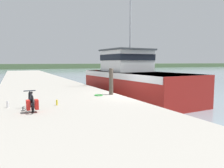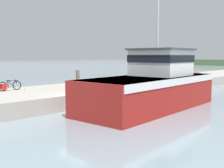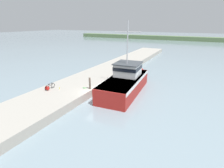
% 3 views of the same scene
% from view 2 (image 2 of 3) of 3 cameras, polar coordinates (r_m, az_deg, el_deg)
% --- Properties ---
extents(ground_plane, '(320.00, 320.00, 0.00)m').
position_cam_2_polar(ground_plane, '(16.48, -5.56, -5.63)').
color(ground_plane, gray).
extents(dock_pier, '(6.27, 80.00, 0.93)m').
position_cam_2_polar(dock_pier, '(19.57, -13.05, -2.57)').
color(dock_pier, '#A39E93').
rests_on(dock_pier, ground_plane).
extents(fishing_boat_main, '(4.56, 12.25, 8.92)m').
position_cam_2_polar(fishing_boat_main, '(17.77, 8.70, -0.16)').
color(fishing_boat_main, maroon).
rests_on(fishing_boat_main, ground_plane).
extents(bicycle_touring, '(0.44, 1.63, 0.69)m').
position_cam_2_polar(bicycle_touring, '(19.91, -20.44, -0.38)').
color(bicycle_touring, black).
rests_on(bicycle_touring, dock_pier).
extents(mooring_post, '(0.23, 0.23, 1.44)m').
position_cam_2_polar(mooring_post, '(17.49, -6.98, 0.47)').
color(mooring_post, '#51473D').
rests_on(mooring_post, dock_pier).
extents(hose_coil, '(0.46, 0.46, 0.05)m').
position_cam_2_polar(hose_coil, '(18.13, -8.65, -1.59)').
color(hose_coil, green).
rests_on(hose_coil, dock_pier).
extents(water_bottle_by_bike, '(0.07, 0.07, 0.23)m').
position_cam_2_polar(water_bottle_by_bike, '(19.31, -17.30, -1.06)').
color(water_bottle_by_bike, yellow).
rests_on(water_bottle_by_bike, dock_pier).
extents(water_bottle_on_curb, '(0.07, 0.07, 0.26)m').
position_cam_2_polar(water_bottle_on_curb, '(21.09, -18.95, -0.52)').
color(water_bottle_on_curb, silver).
rests_on(water_bottle_on_curb, dock_pier).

